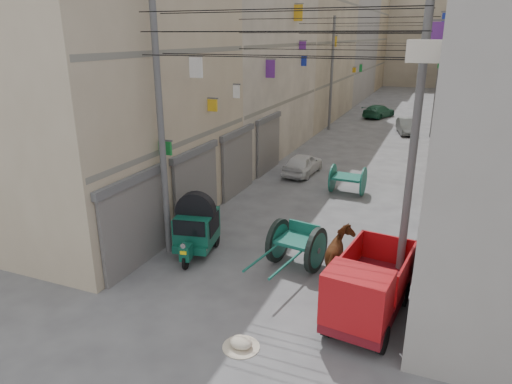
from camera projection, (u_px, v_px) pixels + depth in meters
The scene contains 17 objects.
building_row_left at pixel (299, 38), 39.04m from camera, with size 8.00×62.00×14.00m.
building_row_right at pixel (509, 39), 33.33m from camera, with size 8.00×62.00×14.00m.
end_cap_building at pixel (421, 37), 64.07m from camera, with size 22.00×10.00×13.00m, color #B2A48C.
shutters_left at pixel (219, 172), 18.42m from camera, with size 0.18×14.40×2.88m.
signboards at pixel (367, 95), 26.26m from camera, with size 8.22×40.52×5.67m.
ac_units at pixel (435, 5), 11.41m from camera, with size 0.70×6.55×3.35m.
utility_poles at pixel (352, 94), 22.00m from camera, with size 7.40×22.20×8.00m.
overhead_cables at pixel (345, 34), 18.82m from camera, with size 7.40×22.52×1.12m.
auto_rickshaw at pixel (196, 226), 14.59m from camera, with size 1.57×2.31×1.57m.
tonga_cart at pixel (297, 244), 13.79m from camera, with size 1.64×3.20×1.38m.
mini_truck at pixel (365, 295), 10.80m from camera, with size 1.85×3.43×1.84m.
second_cart at pixel (348, 179), 20.19m from camera, with size 1.50×1.34×1.28m.
feed_sack at pixel (241, 342), 10.31m from camera, with size 0.53×0.43×0.27m, color beige.
horse at pixel (339, 255), 13.14m from camera, with size 0.77×1.69×1.43m, color brown.
distant_car_white at pixel (303, 164), 23.08m from camera, with size 1.27×3.16×1.08m, color silver.
distant_car_grey at pixel (407, 126), 32.66m from camera, with size 1.13×3.23×1.06m, color #575C5A.
distant_car_green at pixel (379, 111), 39.02m from camera, with size 1.52×3.73×1.08m, color #1E583C.
Camera 1 is at (4.14, -5.43, 6.71)m, focal length 32.00 mm.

